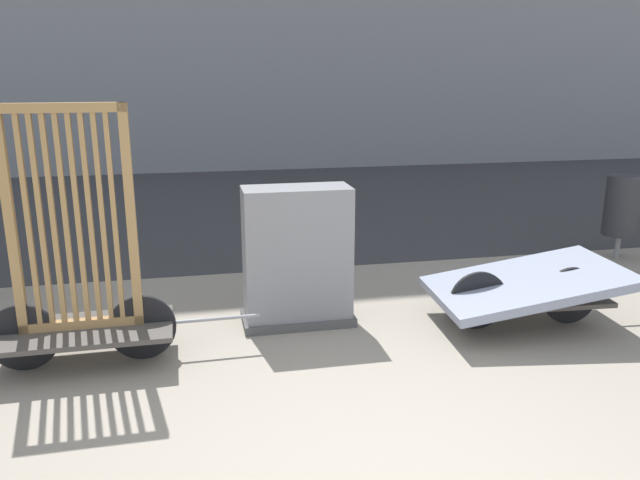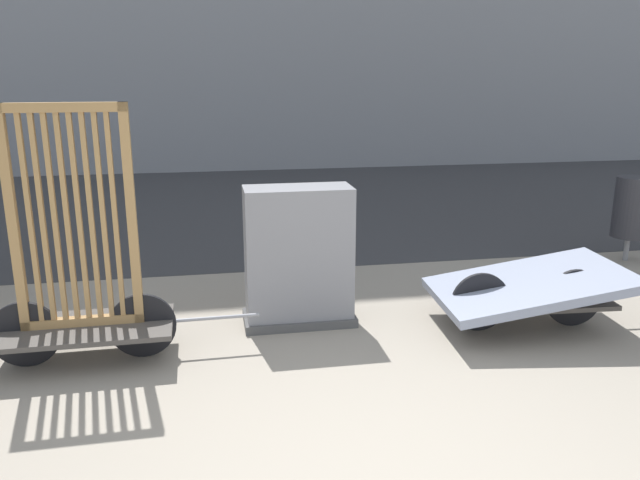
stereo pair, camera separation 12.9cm
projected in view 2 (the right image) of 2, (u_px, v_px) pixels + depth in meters
name	position (u px, v px, depth m)	size (l,w,h in m)	color
road_strip	(260.00, 203.00, 10.93)	(56.00, 7.71, 0.01)	#38383A
bike_cart_with_bedframe	(80.00, 280.00, 4.80)	(2.08, 0.73, 2.02)	#4C4742
bike_cart_with_mattress	(529.00, 289.00, 5.53)	(2.23, 1.19, 0.57)	#4C4742
utility_cabinet	(299.00, 261.00, 5.60)	(1.01, 0.48, 1.26)	#4C4C4C
trash_bin	(632.00, 208.00, 7.48)	(0.42, 0.42, 1.03)	gray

